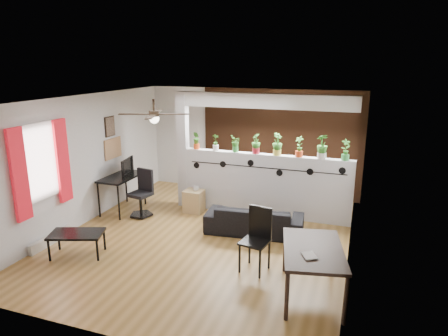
# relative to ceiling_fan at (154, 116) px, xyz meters

# --- Properties ---
(room_shell) EXTENTS (6.30, 7.10, 2.90)m
(room_shell) POSITION_rel_ceiling_fan_xyz_m (0.80, 0.30, -1.01)
(room_shell) COLOR brown
(room_shell) RESTS_ON ground
(partition_wall) EXTENTS (3.60, 0.18, 1.35)m
(partition_wall) POSITION_rel_ceiling_fan_xyz_m (1.60, 1.80, -1.64)
(partition_wall) COLOR #BCBCC1
(partition_wall) RESTS_ON ground
(ceiling_header) EXTENTS (3.60, 0.18, 0.30)m
(ceiling_header) POSITION_rel_ceiling_fan_xyz_m (1.60, 1.80, 0.14)
(ceiling_header) COLOR silver
(ceiling_header) RESTS_ON room_shell
(pier_column) EXTENTS (0.22, 0.20, 2.60)m
(pier_column) POSITION_rel_ceiling_fan_xyz_m (-0.31, 1.80, -1.01)
(pier_column) COLOR #BCBCC1
(pier_column) RESTS_ON ground
(brick_panel) EXTENTS (3.90, 0.05, 2.60)m
(brick_panel) POSITION_rel_ceiling_fan_xyz_m (1.60, 3.27, -1.01)
(brick_panel) COLOR #9A512C
(brick_panel) RESTS_ON ground
(vine_decal) EXTENTS (3.31, 0.01, 0.30)m
(vine_decal) POSITION_rel_ceiling_fan_xyz_m (1.60, 1.70, -1.23)
(vine_decal) COLOR black
(vine_decal) RESTS_ON partition_wall
(window_assembly) EXTENTS (0.09, 1.30, 1.55)m
(window_assembly) POSITION_rel_ceiling_fan_xyz_m (-1.76, -0.90, -0.81)
(window_assembly) COLOR white
(window_assembly) RESTS_ON room_shell
(baseboard_heater) EXTENTS (0.08, 1.00, 0.18)m
(baseboard_heater) POSITION_rel_ceiling_fan_xyz_m (-1.74, -0.90, -2.22)
(baseboard_heater) COLOR beige
(baseboard_heater) RESTS_ON ground
(corkboard) EXTENTS (0.03, 0.60, 0.45)m
(corkboard) POSITION_rel_ceiling_fan_xyz_m (-1.78, 1.25, -0.96)
(corkboard) COLOR #A5764F
(corkboard) RESTS_ON room_shell
(framed_art) EXTENTS (0.03, 0.34, 0.44)m
(framed_art) POSITION_rel_ceiling_fan_xyz_m (-1.78, 1.20, -0.46)
(framed_art) COLOR #8C7259
(framed_art) RESTS_ON room_shell
(ceiling_fan) EXTENTS (1.19, 1.19, 0.43)m
(ceiling_fan) POSITION_rel_ceiling_fan_xyz_m (0.00, 0.00, 0.00)
(ceiling_fan) COLOR black
(ceiling_fan) RESTS_ON room_shell
(potted_plant_0) EXTENTS (0.24, 0.24, 0.39)m
(potted_plant_0) POSITION_rel_ceiling_fan_xyz_m (0.02, 1.80, -0.76)
(potted_plant_0) COLOR #DA4A19
(potted_plant_0) RESTS_ON partition_wall
(potted_plant_1) EXTENTS (0.18, 0.15, 0.37)m
(potted_plant_1) POSITION_rel_ceiling_fan_xyz_m (0.47, 1.80, -0.77)
(potted_plant_1) COLOR silver
(potted_plant_1) RESTS_ON partition_wall
(potted_plant_2) EXTENTS (0.19, 0.21, 0.36)m
(potted_plant_2) POSITION_rel_ceiling_fan_xyz_m (0.92, 1.80, -0.77)
(potted_plant_2) COLOR #318839
(potted_plant_2) RESTS_ON partition_wall
(potted_plant_3) EXTENTS (0.25, 0.27, 0.42)m
(potted_plant_3) POSITION_rel_ceiling_fan_xyz_m (1.37, 1.80, -0.74)
(potted_plant_3) COLOR #B31C2B
(potted_plant_3) RESTS_ON partition_wall
(potted_plant_4) EXTENTS (0.27, 0.30, 0.46)m
(potted_plant_4) POSITION_rel_ceiling_fan_xyz_m (1.83, 1.80, -0.72)
(potted_plant_4) COLOR #DFD34E
(potted_plant_4) RESTS_ON partition_wall
(potted_plant_5) EXTENTS (0.27, 0.25, 0.43)m
(potted_plant_5) POSITION_rel_ceiling_fan_xyz_m (2.28, 1.80, -0.74)
(potted_plant_5) COLOR #D54319
(potted_plant_5) RESTS_ON partition_wall
(potted_plant_6) EXTENTS (0.33, 0.31, 0.49)m
(potted_plant_6) POSITION_rel_ceiling_fan_xyz_m (2.73, 1.80, -0.71)
(potted_plant_6) COLOR silver
(potted_plant_6) RESTS_ON partition_wall
(potted_plant_7) EXTENTS (0.27, 0.25, 0.42)m
(potted_plant_7) POSITION_rel_ceiling_fan_xyz_m (3.18, 1.80, -0.74)
(potted_plant_7) COLOR #30863C
(potted_plant_7) RESTS_ON partition_wall
(sofa) EXTENTS (1.84, 0.87, 0.52)m
(sofa) POSITION_rel_ceiling_fan_xyz_m (1.62, 0.83, -2.05)
(sofa) COLOR black
(sofa) RESTS_ON ground
(cube_shelf) EXTENTS (0.41, 0.37, 0.50)m
(cube_shelf) POSITION_rel_ceiling_fan_xyz_m (0.08, 1.46, -2.07)
(cube_shelf) COLOR tan
(cube_shelf) RESTS_ON ground
(cup) EXTENTS (0.14, 0.14, 0.11)m
(cup) POSITION_rel_ceiling_fan_xyz_m (0.13, 1.46, -1.77)
(cup) COLOR gray
(cup) RESTS_ON cube_shelf
(computer_desk) EXTENTS (0.60, 1.11, 0.80)m
(computer_desk) POSITION_rel_ceiling_fan_xyz_m (-1.45, 1.02, -1.59)
(computer_desk) COLOR black
(computer_desk) RESTS_ON ground
(monitor) EXTENTS (0.36, 0.12, 0.20)m
(monitor) POSITION_rel_ceiling_fan_xyz_m (-1.45, 1.17, -1.41)
(monitor) COLOR black
(monitor) RESTS_ON computer_desk
(office_chair) EXTENTS (0.52, 0.52, 1.00)m
(office_chair) POSITION_rel_ceiling_fan_xyz_m (-0.88, 0.90, -1.88)
(office_chair) COLOR black
(office_chair) RESTS_ON ground
(dining_table) EXTENTS (1.06, 1.47, 0.73)m
(dining_table) POSITION_rel_ceiling_fan_xyz_m (2.95, -0.99, -1.66)
(dining_table) COLOR black
(dining_table) RESTS_ON ground
(book) EXTENTS (0.26, 0.28, 0.02)m
(book) POSITION_rel_ceiling_fan_xyz_m (2.85, -1.29, -1.58)
(book) COLOR gray
(book) RESTS_ON dining_table
(folding_chair) EXTENTS (0.49, 0.49, 1.03)m
(folding_chair) POSITION_rel_ceiling_fan_xyz_m (2.03, -0.50, -1.71)
(folding_chair) COLOR black
(folding_chair) RESTS_ON ground
(coffee_table) EXTENTS (1.00, 0.76, 0.41)m
(coffee_table) POSITION_rel_ceiling_fan_xyz_m (-0.99, -1.08, -1.95)
(coffee_table) COLOR black
(coffee_table) RESTS_ON ground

